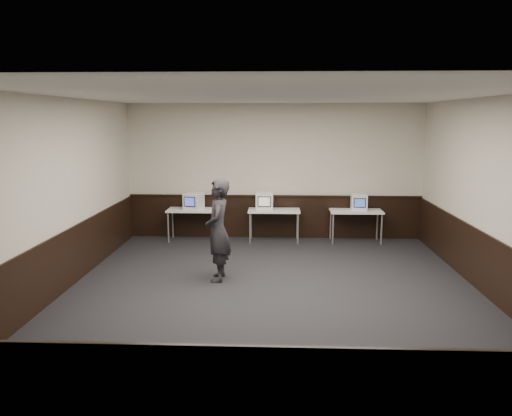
# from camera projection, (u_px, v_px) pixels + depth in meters

# --- Properties ---
(floor) EXTENTS (8.00, 8.00, 0.00)m
(floor) POSITION_uv_depth(u_px,v_px,m) (272.00, 294.00, 8.21)
(floor) COLOR black
(floor) RESTS_ON ground
(ceiling) EXTENTS (8.00, 8.00, 0.00)m
(ceiling) POSITION_uv_depth(u_px,v_px,m) (274.00, 95.00, 7.64)
(ceiling) COLOR white
(ceiling) RESTS_ON back_wall
(back_wall) EXTENTS (7.00, 0.00, 7.00)m
(back_wall) POSITION_uv_depth(u_px,v_px,m) (274.00, 172.00, 11.86)
(back_wall) COLOR beige
(back_wall) RESTS_ON ground
(front_wall) EXTENTS (7.00, 0.00, 7.00)m
(front_wall) POSITION_uv_depth(u_px,v_px,m) (269.00, 277.00, 4.00)
(front_wall) COLOR beige
(front_wall) RESTS_ON ground
(left_wall) EXTENTS (0.00, 8.00, 8.00)m
(left_wall) POSITION_uv_depth(u_px,v_px,m) (57.00, 197.00, 8.07)
(left_wall) COLOR beige
(left_wall) RESTS_ON ground
(right_wall) EXTENTS (0.00, 8.00, 8.00)m
(right_wall) POSITION_uv_depth(u_px,v_px,m) (497.00, 200.00, 7.78)
(right_wall) COLOR beige
(right_wall) RESTS_ON ground
(wainscot_back) EXTENTS (6.98, 0.04, 1.00)m
(wainscot_back) POSITION_uv_depth(u_px,v_px,m) (274.00, 217.00, 12.04)
(wainscot_back) COLOR black
(wainscot_back) RESTS_ON back_wall
(wainscot_front) EXTENTS (6.98, 0.04, 1.00)m
(wainscot_front) POSITION_uv_depth(u_px,v_px,m) (268.00, 401.00, 4.21)
(wainscot_front) COLOR black
(wainscot_front) RESTS_ON front_wall
(wainscot_left) EXTENTS (0.04, 7.98, 1.00)m
(wainscot_left) POSITION_uv_depth(u_px,v_px,m) (63.00, 262.00, 8.27)
(wainscot_left) COLOR black
(wainscot_left) RESTS_ON left_wall
(wainscot_right) EXTENTS (0.04, 7.98, 1.00)m
(wainscot_right) POSITION_uv_depth(u_px,v_px,m) (490.00, 267.00, 7.98)
(wainscot_right) COLOR black
(wainscot_right) RESTS_ON right_wall
(wainscot_rail) EXTENTS (6.98, 0.06, 0.04)m
(wainscot_rail) POSITION_uv_depth(u_px,v_px,m) (274.00, 196.00, 11.92)
(wainscot_rail) COLOR black
(wainscot_rail) RESTS_ON wainscot_back
(desk_left) EXTENTS (1.20, 0.60, 0.75)m
(desk_left) POSITION_uv_depth(u_px,v_px,m) (193.00, 212.00, 11.71)
(desk_left) COLOR silver
(desk_left) RESTS_ON ground
(desk_center) EXTENTS (1.20, 0.60, 0.75)m
(desk_center) POSITION_uv_depth(u_px,v_px,m) (274.00, 213.00, 11.63)
(desk_center) COLOR silver
(desk_center) RESTS_ON ground
(desk_right) EXTENTS (1.20, 0.60, 0.75)m
(desk_right) POSITION_uv_depth(u_px,v_px,m) (356.00, 213.00, 11.55)
(desk_right) COLOR silver
(desk_right) RESTS_ON ground
(emac_left) EXTENTS (0.49, 0.50, 0.38)m
(emac_left) POSITION_uv_depth(u_px,v_px,m) (194.00, 201.00, 11.63)
(emac_left) COLOR white
(emac_left) RESTS_ON desk_left
(emac_center) EXTENTS (0.40, 0.44, 0.40)m
(emac_center) POSITION_uv_depth(u_px,v_px,m) (265.00, 201.00, 11.62)
(emac_center) COLOR white
(emac_center) RESTS_ON desk_center
(emac_right) EXTENTS (0.39, 0.41, 0.37)m
(emac_right) POSITION_uv_depth(u_px,v_px,m) (359.00, 202.00, 11.55)
(emac_right) COLOR white
(emac_right) RESTS_ON desk_right
(person) EXTENTS (0.45, 0.67, 1.82)m
(person) POSITION_uv_depth(u_px,v_px,m) (218.00, 230.00, 8.79)
(person) COLOR black
(person) RESTS_ON ground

